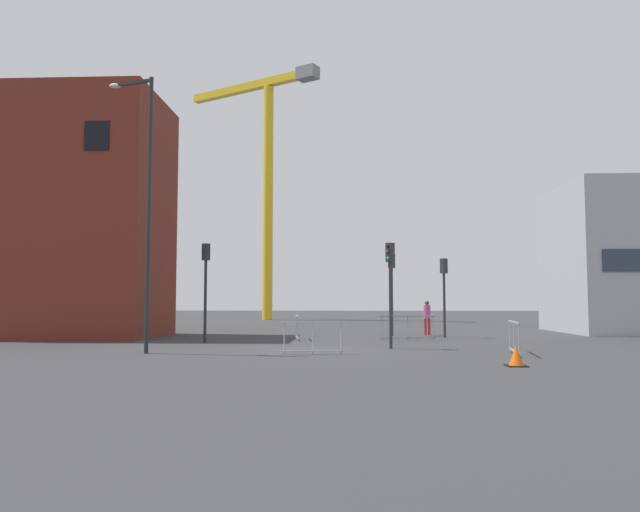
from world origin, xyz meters
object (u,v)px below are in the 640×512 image
at_px(streetlamp_tall, 145,194).
at_px(traffic_cone_by_barrier, 516,357).
at_px(traffic_light_crosswalk, 206,276).
at_px(construction_crane, 267,161).
at_px(traffic_light_far, 444,284).
at_px(pedestrian_walking, 427,315).
at_px(traffic_light_verge, 392,281).
at_px(traffic_light_island, 390,277).

xyz_separation_m(streetlamp_tall, traffic_cone_by_barrier, (11.37, -3.50, -5.12)).
bearing_deg(traffic_light_crosswalk, construction_crane, 92.73).
bearing_deg(traffic_cone_by_barrier, traffic_light_far, 89.87).
distance_m(streetlamp_tall, pedestrian_walking, 16.21).
xyz_separation_m(construction_crane, traffic_light_verge, (9.53, -23.80, -11.59)).
relative_size(traffic_light_far, pedestrian_walking, 2.15).
distance_m(construction_crane, traffic_cone_by_barrier, 41.96).
height_order(streetlamp_tall, traffic_light_island, streetlamp_tall).
distance_m(traffic_light_island, traffic_cone_by_barrier, 6.92).
xyz_separation_m(traffic_light_crosswalk, pedestrian_walking, (9.98, 5.99, -1.76)).
bearing_deg(pedestrian_walking, streetlamp_tall, -134.07).
relative_size(pedestrian_walking, traffic_cone_by_barrier, 3.15).
bearing_deg(traffic_light_far, construction_crane, 115.25).
distance_m(construction_crane, traffic_light_island, 35.14).
distance_m(construction_crane, pedestrian_walking, 28.89).
height_order(construction_crane, traffic_light_crosswalk, construction_crane).
bearing_deg(pedestrian_walking, construction_crane, 116.30).
relative_size(traffic_light_crosswalk, traffic_light_far, 1.11).
bearing_deg(traffic_light_far, traffic_light_island, -114.08).
relative_size(construction_crane, streetlamp_tall, 2.35).
bearing_deg(traffic_light_far, pedestrian_walking, 103.42).
xyz_separation_m(traffic_light_island, pedestrian_walking, (2.45, 8.92, -1.59)).
bearing_deg(traffic_light_island, pedestrian_walking, 74.66).
relative_size(streetlamp_tall, pedestrian_walking, 5.41).
bearing_deg(traffic_cone_by_barrier, streetlamp_tall, 162.89).
bearing_deg(traffic_light_verge, traffic_light_island, -94.31).
distance_m(construction_crane, streetlamp_tall, 35.36).
xyz_separation_m(traffic_light_crosswalk, traffic_cone_by_barrier, (10.49, -8.73, -2.52)).
height_order(streetlamp_tall, pedestrian_walking, streetlamp_tall).
xyz_separation_m(traffic_light_verge, pedestrian_walking, (1.83, 0.81, -1.71)).
height_order(construction_crane, traffic_cone_by_barrier, construction_crane).
bearing_deg(traffic_cone_by_barrier, traffic_light_island, 116.98).
bearing_deg(pedestrian_walking, traffic_light_far, -76.58).
distance_m(construction_crane, traffic_light_verge, 28.14).
height_order(traffic_light_crosswalk, traffic_light_island, traffic_light_crosswalk).
relative_size(traffic_light_far, traffic_light_verge, 0.92).
xyz_separation_m(construction_crane, pedestrian_walking, (11.36, -22.99, -13.30)).
bearing_deg(traffic_light_verge, pedestrian_walking, 23.91).
height_order(construction_crane, traffic_light_verge, construction_crane).
bearing_deg(construction_crane, traffic_light_verge, -68.18).
xyz_separation_m(construction_crane, traffic_light_far, (11.90, -25.23, -11.79)).
xyz_separation_m(traffic_light_island, traffic_light_verge, (0.61, 8.10, 0.12)).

